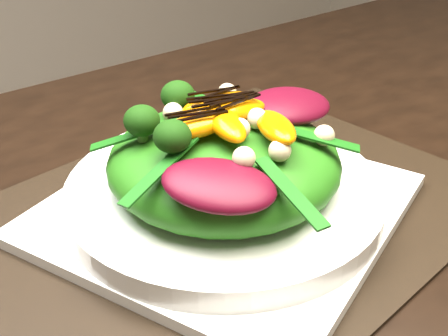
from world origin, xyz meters
TOP-DOWN VIEW (x-y plane):
  - placemat at (-0.25, 0.07)m, footprint 0.49×0.39m
  - plate_base at (-0.25, 0.07)m, footprint 0.35×0.35m
  - salad_bowl at (-0.25, 0.07)m, footprint 0.28×0.28m
  - lettuce_mound at (-0.25, 0.07)m, footprint 0.26×0.26m
  - radicchio_leaf at (-0.18, 0.06)m, footprint 0.09×0.06m
  - orange_segment at (-0.24, 0.09)m, footprint 0.07×0.06m
  - broccoli_floret at (-0.32, 0.09)m, footprint 0.05×0.05m
  - macadamia_nut at (-0.21, 0.01)m, footprint 0.02×0.02m
  - balsamic_drizzle at (-0.24, 0.09)m, footprint 0.04×0.03m

SIDE VIEW (x-z plane):
  - placemat at x=-0.25m, z-range 0.75..0.75m
  - plate_base at x=-0.25m, z-range 0.75..0.76m
  - salad_bowl at x=-0.25m, z-range 0.76..0.78m
  - lettuce_mound at x=-0.25m, z-range 0.77..0.84m
  - radicchio_leaf at x=-0.18m, z-range 0.83..0.85m
  - macadamia_nut at x=-0.21m, z-range 0.83..0.85m
  - orange_segment at x=-0.24m, z-range 0.84..0.85m
  - broccoli_floret at x=-0.32m, z-range 0.83..0.87m
  - balsamic_drizzle at x=-0.24m, z-range 0.85..0.86m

